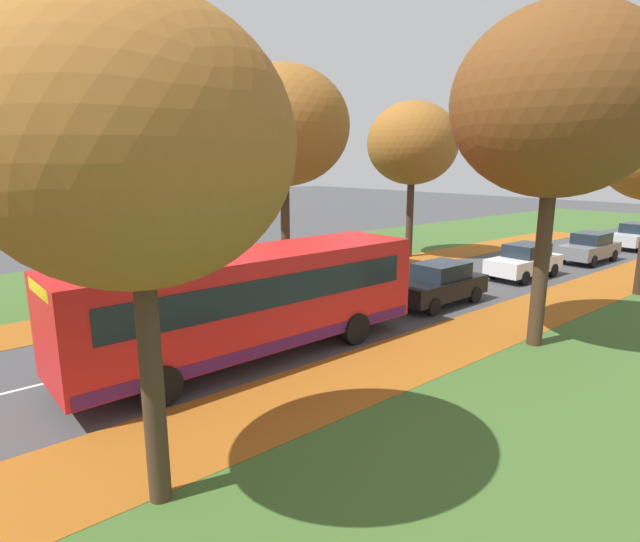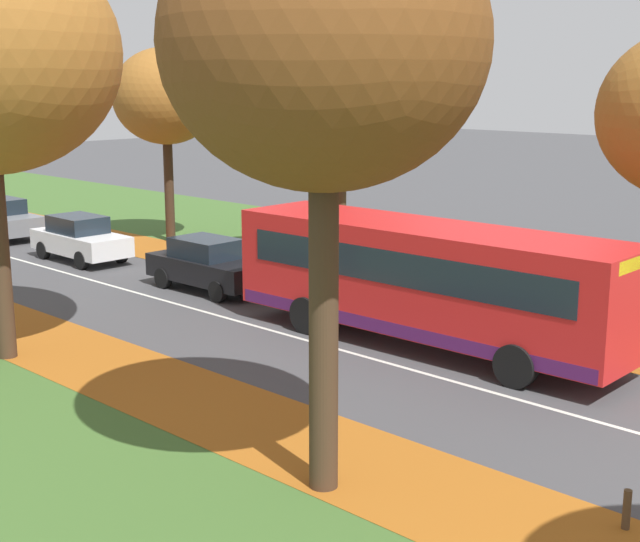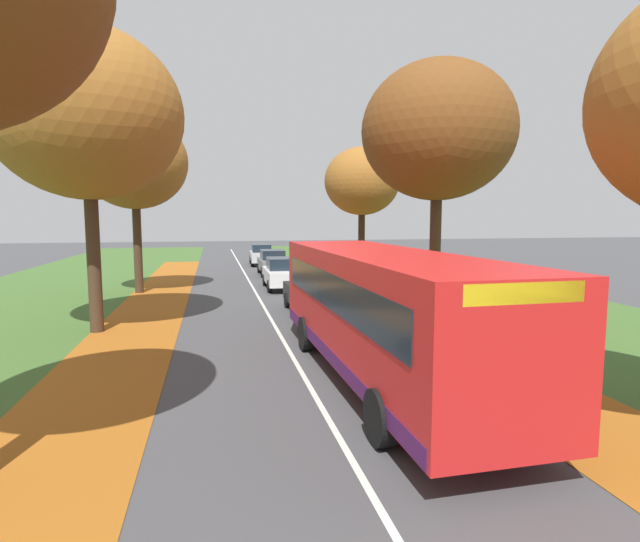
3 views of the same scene
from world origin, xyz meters
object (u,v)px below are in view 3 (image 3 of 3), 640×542
at_px(car_white_following, 282,273).
at_px(car_grey_third_in_line, 273,262).
at_px(tree_right_mid, 438,132).
at_px(tree_right_far, 362,182).
at_px(car_black_lead, 312,292).
at_px(car_silver_fourth_in_line, 261,255).
at_px(tree_left_mid, 87,115).
at_px(tree_left_far, 134,162).
at_px(bus, 382,307).

distance_m(car_white_following, car_grey_third_in_line, 6.41).
height_order(tree_right_mid, tree_right_far, tree_right_mid).
distance_m(car_black_lead, car_white_following, 6.86).
bearing_deg(tree_right_mid, car_white_following, 120.70).
relative_size(car_black_lead, car_silver_fourth_in_line, 0.99).
distance_m(tree_right_mid, car_black_lead, 7.75).
bearing_deg(tree_left_mid, tree_right_far, 38.52).
xyz_separation_m(car_black_lead, car_white_following, (-0.27, 6.85, 0.00)).
relative_size(car_grey_third_in_line, car_silver_fourth_in_line, 0.99).
distance_m(tree_left_far, car_grey_third_in_line, 11.28).
relative_size(tree_right_mid, bus, 0.91).
xyz_separation_m(tree_right_far, car_silver_fourth_in_line, (-4.41, 12.48, -4.89)).
distance_m(bus, car_black_lead, 8.39).
bearing_deg(tree_left_mid, tree_right_mid, 2.40).
bearing_deg(car_grey_third_in_line, bus, -90.08).
xyz_separation_m(tree_left_far, bus, (7.40, -15.22, -4.70)).
xyz_separation_m(bus, car_grey_third_in_line, (0.03, 21.59, -0.89)).
height_order(tree_right_mid, car_black_lead, tree_right_mid).
height_order(car_white_following, car_silver_fourth_in_line, same).
bearing_deg(car_grey_third_in_line, tree_left_far, -139.37).
bearing_deg(tree_right_far, car_black_lead, -119.47).
bearing_deg(bus, tree_left_far, 115.94).
height_order(tree_left_far, tree_right_far, tree_left_far).
distance_m(tree_right_mid, bus, 9.91).
relative_size(tree_left_mid, tree_right_mid, 1.01).
bearing_deg(bus, car_silver_fourth_in_line, 90.09).
relative_size(tree_right_far, bus, 0.73).
height_order(tree_left_mid, car_black_lead, tree_left_mid).
bearing_deg(car_white_following, car_silver_fourth_in_line, 89.15).
distance_m(tree_left_mid, bus, 11.29).
height_order(tree_right_far, car_grey_third_in_line, tree_right_far).
height_order(car_black_lead, car_white_following, same).
bearing_deg(car_black_lead, tree_left_mid, -166.59).
bearing_deg(car_grey_third_in_line, car_white_following, -92.46).
bearing_deg(car_black_lead, car_silver_fourth_in_line, 90.20).
xyz_separation_m(tree_right_mid, car_white_following, (-4.84, 8.15, -6.13)).
height_order(tree_right_mid, car_silver_fourth_in_line, tree_right_mid).
distance_m(tree_left_far, tree_right_mid, 14.52).
height_order(tree_left_far, tree_right_mid, tree_right_mid).
bearing_deg(car_silver_fourth_in_line, car_white_following, -90.85).
bearing_deg(car_white_following, car_grey_third_in_line, 87.54).
bearing_deg(car_white_following, tree_left_mid, -130.16).
xyz_separation_m(tree_left_mid, tree_right_far, (11.91, 9.48, -1.26)).
height_order(tree_left_far, car_grey_third_in_line, tree_left_far).
bearing_deg(tree_right_mid, tree_left_mid, -177.60).
bearing_deg(car_grey_third_in_line, car_black_lead, -90.02).
relative_size(tree_left_far, car_silver_fourth_in_line, 2.05).
bearing_deg(tree_left_mid, car_silver_fourth_in_line, 71.14).
bearing_deg(car_silver_fourth_in_line, tree_left_far, -118.97).
relative_size(tree_left_far, car_black_lead, 2.06).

